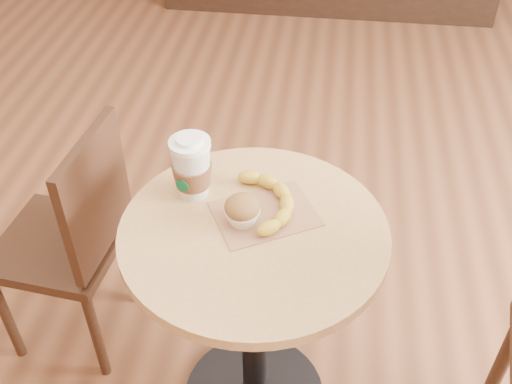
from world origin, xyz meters
TOP-DOWN VIEW (x-y plane):
  - cafe_table at (-0.09, 0.03)m, footprint 0.65×0.65m
  - chair_left at (-0.67, 0.22)m, footprint 0.40×0.40m
  - kraft_bag at (-0.07, 0.08)m, footprint 0.30×0.27m
  - coffee_cup at (-0.26, 0.14)m, footprint 0.10×0.10m
  - muffin at (-0.12, 0.04)m, footprint 0.09×0.09m
  - banana at (-0.07, 0.10)m, footprint 0.23×0.28m

SIDE VIEW (x-z plane):
  - chair_left at x=-0.67m, z-range 0.04..0.87m
  - cafe_table at x=-0.09m, z-range 0.14..0.89m
  - kraft_bag at x=-0.07m, z-range 0.75..0.75m
  - banana at x=-0.07m, z-range 0.75..0.79m
  - muffin at x=-0.12m, z-range 0.75..0.83m
  - coffee_cup at x=-0.26m, z-range 0.74..0.91m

